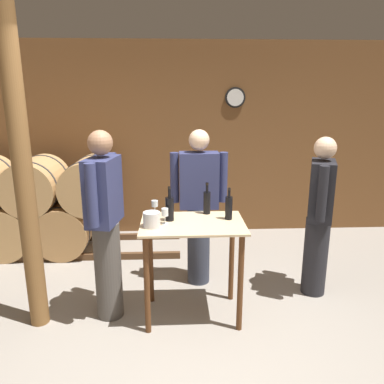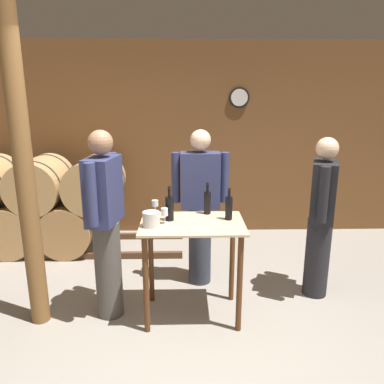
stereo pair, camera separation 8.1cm
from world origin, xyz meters
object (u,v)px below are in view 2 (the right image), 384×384
object	(u,v)px
wooden_post	(25,176)
wine_glass_near_center	(164,213)
person_host	(105,222)
wine_bottle_far_left	(170,208)
wine_bottle_left	(207,202)
wine_glass_near_left	(155,204)
person_visitor_bearded	(200,205)
ice_bucket	(151,219)
wine_bottle_center	(229,207)
person_visitor_with_scarf	(321,215)

from	to	relation	value
wooden_post	wine_glass_near_center	distance (m)	1.19
person_host	wine_bottle_far_left	bearing A→B (deg)	4.06
wine_bottle_left	wine_glass_near_left	world-z (taller)	wine_bottle_left
person_host	person_visitor_bearded	bearing A→B (deg)	35.68
wine_glass_near_center	person_host	bearing A→B (deg)	174.66
wine_bottle_left	ice_bucket	distance (m)	0.60
person_host	wooden_post	bearing A→B (deg)	-172.22
wine_glass_near_center	ice_bucket	world-z (taller)	wine_glass_near_center
wine_glass_near_left	ice_bucket	xyz separation A→B (m)	(-0.01, -0.30, -0.04)
wooden_post	wine_bottle_center	world-z (taller)	wooden_post
wooden_post	person_host	xyz separation A→B (m)	(0.62, 0.08, -0.44)
wine_bottle_center	wine_glass_near_center	world-z (taller)	wine_bottle_center
wine_bottle_left	wine_glass_near_center	xyz separation A→B (m)	(-0.39, -0.27, -0.02)
wooden_post	wine_bottle_far_left	world-z (taller)	wooden_post
wine_glass_near_left	ice_bucket	size ratio (longest dim) A/B	0.99
wine_bottle_center	person_visitor_bearded	xyz separation A→B (m)	(-0.23, 0.57, -0.15)
wine_bottle_left	person_visitor_bearded	distance (m)	0.43
wine_bottle_left	person_host	size ratio (longest dim) A/B	0.17
wine_bottle_far_left	wine_bottle_left	size ratio (longest dim) A/B	1.04
wooden_post	person_visitor_with_scarf	xyz separation A→B (m)	(2.65, 0.41, -0.50)
wine_glass_near_left	wine_bottle_center	bearing A→B (deg)	-11.49
wine_bottle_left	person_visitor_with_scarf	distance (m)	1.14
wine_glass_near_left	person_visitor_with_scarf	world-z (taller)	person_visitor_with_scarf
wine_bottle_far_left	person_visitor_bearded	distance (m)	0.67
person_host	ice_bucket	bearing A→B (deg)	-15.84
wine_glass_near_left	wine_bottle_left	bearing A→B (deg)	3.94
wooden_post	person_visitor_bearded	distance (m)	1.71
wooden_post	person_visitor_with_scarf	size ratio (longest dim) A/B	1.67
wine_glass_near_left	ice_bucket	world-z (taller)	wine_glass_near_left
ice_bucket	person_visitor_with_scarf	world-z (taller)	person_visitor_with_scarf
wine_bottle_center	person_visitor_with_scarf	distance (m)	0.99
wine_bottle_center	ice_bucket	bearing A→B (deg)	-166.12
wooden_post	ice_bucket	world-z (taller)	wooden_post
wooden_post	wine_glass_near_center	world-z (taller)	wooden_post
person_host	person_visitor_with_scarf	xyz separation A→B (m)	(2.03, 0.32, -0.06)
wooden_post	person_host	distance (m)	0.77
wine_bottle_center	person_visitor_with_scarf	world-z (taller)	person_visitor_with_scarf
wine_bottle_far_left	person_visitor_with_scarf	xyz separation A→B (m)	(1.47, 0.28, -0.17)
wooden_post	wine_glass_near_left	xyz separation A→B (m)	(1.05, 0.27, -0.33)
wine_glass_near_center	person_visitor_with_scarf	size ratio (longest dim) A/B	0.09
wine_bottle_left	wine_glass_near_left	bearing A→B (deg)	-176.06
wine_bottle_far_left	person_host	distance (m)	0.58
wine_bottle_left	person_visitor_bearded	size ratio (longest dim) A/B	0.18
person_visitor_bearded	wooden_post	bearing A→B (deg)	-154.62
wine_bottle_far_left	ice_bucket	xyz separation A→B (m)	(-0.15, -0.16, -0.05)
wooden_post	wine_bottle_left	size ratio (longest dim) A/B	9.05
ice_bucket	person_visitor_with_scarf	xyz separation A→B (m)	(1.62, 0.44, -0.12)
wine_bottle_center	person_visitor_with_scarf	xyz separation A→B (m)	(0.94, 0.27, -0.17)
wine_bottle_far_left	wooden_post	bearing A→B (deg)	-173.99
wine_bottle_far_left	person_visitor_bearded	xyz separation A→B (m)	(0.30, 0.58, -0.15)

